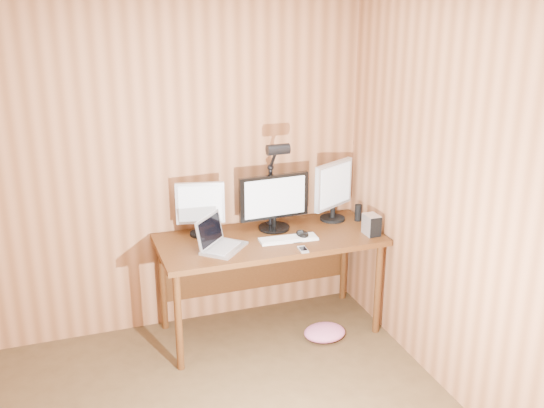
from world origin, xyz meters
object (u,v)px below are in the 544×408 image
mouse (302,234)px  monitor_center (274,201)px  desk_lamp (274,173)px  desk (267,249)px  hard_drive (372,225)px  laptop (218,241)px  speaker (358,213)px  keyboard (288,239)px  phone (303,249)px  monitor_right (334,189)px  monitor_left (200,207)px

mouse → monitor_center: bearing=114.5°
mouse → desk_lamp: (-0.14, 0.21, 0.41)m
desk → hard_drive: hard_drive is taller
monitor_center → mouse: monitor_center is taller
laptop → speaker: bearing=-38.7°
keyboard → phone: size_ratio=3.77×
keyboard → phone: bearing=-78.3°
monitor_right → keyboard: bearing=-177.7°
keyboard → hard_drive: (0.61, -0.10, 0.06)m
monitor_right → laptop: (-0.98, -0.26, -0.19)m
monitor_left → mouse: (0.67, -0.29, -0.19)m
desk → speaker: size_ratio=12.43×
desk → phone: phone is taller
desk → desk_lamp: 0.57m
monitor_left → desk_lamp: bearing=3.9°
keyboard → phone: 0.21m
monitor_left → speaker: size_ratio=3.07×
desk → monitor_left: monitor_left is taller
monitor_right → hard_drive: bearing=-98.1°
speaker → desk_lamp: (-0.67, 0.03, 0.38)m
desk → monitor_right: monitor_right is taller
monitor_left → hard_drive: size_ratio=2.64×
desk → desk_lamp: bearing=36.3°
mouse → speaker: size_ratio=0.95×
speaker → hard_drive: bearing=-97.6°
mouse → desk_lamp: 0.49m
monitor_center → monitor_left: bearing=170.7°
phone → keyboard: bearing=102.7°
desk → mouse: bearing=-34.4°
monitor_left → monitor_right: size_ratio=0.86×
desk → mouse: (0.22, -0.15, 0.15)m
speaker → desk: bearing=-177.8°
monitor_left → laptop: bearing=-67.7°
hard_drive → speaker: bearing=81.8°
monitor_center → mouse: (0.13, -0.23, -0.19)m
keyboard → mouse: 0.11m
keyboard → speaker: (0.65, 0.20, 0.05)m
desk → monitor_left: 0.58m
desk_lamp → keyboard: bearing=-92.8°
monitor_right → phone: size_ratio=4.10×
desk_lamp → monitor_right: bearing=-3.1°
desk → phone: (0.14, -0.37, 0.13)m
hard_drive → keyboard: bearing=170.4°
laptop → phone: bearing=-70.0°
mouse → phone: (-0.08, -0.22, -0.02)m
laptop → keyboard: 0.51m
laptop → keyboard: bearing=-49.7°
hard_drive → mouse: bearing=166.7°
monitor_center → hard_drive: 0.73m
keyboard → desk_lamp: size_ratio=0.60×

